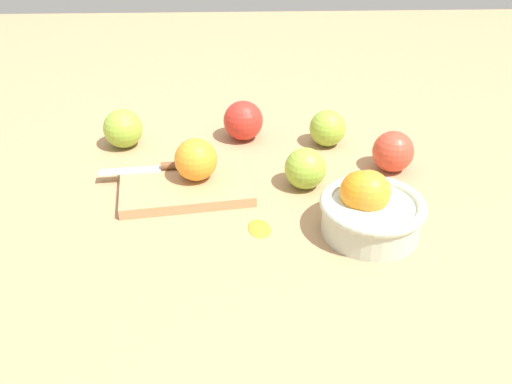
{
  "coord_description": "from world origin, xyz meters",
  "views": [
    {
      "loc": [
        0.03,
        0.84,
        0.52
      ],
      "look_at": [
        0.0,
        0.09,
        0.04
      ],
      "focal_mm": 38.63,
      "sensor_mm": 36.0,
      "label": 1
    }
  ],
  "objects_px": {
    "orange_on_board": "(196,160)",
    "apple_front_left": "(393,152)",
    "apple_front_left_2": "(328,128)",
    "bowl": "(370,209)",
    "knife": "(155,168)",
    "apple_mid_left": "(305,168)",
    "apple_front_right": "(123,129)",
    "apple_front_center": "(243,121)",
    "cutting_board": "(186,183)"
  },
  "relations": [
    {
      "from": "cutting_board",
      "to": "apple_front_left",
      "type": "height_order",
      "value": "apple_front_left"
    },
    {
      "from": "orange_on_board",
      "to": "apple_front_left_2",
      "type": "distance_m",
      "value": 0.3
    },
    {
      "from": "cutting_board",
      "to": "knife",
      "type": "height_order",
      "value": "knife"
    },
    {
      "from": "apple_front_right",
      "to": "apple_front_center",
      "type": "bearing_deg",
      "value": -174.13
    },
    {
      "from": "bowl",
      "to": "knife",
      "type": "relative_size",
      "value": 1.04
    },
    {
      "from": "cutting_board",
      "to": "orange_on_board",
      "type": "xyz_separation_m",
      "value": [
        -0.02,
        0.0,
        0.05
      ]
    },
    {
      "from": "orange_on_board",
      "to": "apple_front_right",
      "type": "relative_size",
      "value": 0.96
    },
    {
      "from": "bowl",
      "to": "apple_front_left_2",
      "type": "relative_size",
      "value": 2.24
    },
    {
      "from": "cutting_board",
      "to": "apple_mid_left",
      "type": "bearing_deg",
      "value": 178.76
    },
    {
      "from": "orange_on_board",
      "to": "apple_front_left",
      "type": "height_order",
      "value": "orange_on_board"
    },
    {
      "from": "apple_mid_left",
      "to": "apple_front_center",
      "type": "distance_m",
      "value": 0.22
    },
    {
      "from": "cutting_board",
      "to": "knife",
      "type": "xyz_separation_m",
      "value": [
        0.06,
        -0.03,
        0.01
      ]
    },
    {
      "from": "cutting_board",
      "to": "apple_front_right",
      "type": "bearing_deg",
      "value": -50.74
    },
    {
      "from": "apple_mid_left",
      "to": "apple_front_left",
      "type": "relative_size",
      "value": 0.96
    },
    {
      "from": "cutting_board",
      "to": "orange_on_board",
      "type": "relative_size",
      "value": 3.05
    },
    {
      "from": "apple_front_left",
      "to": "apple_front_left_2",
      "type": "distance_m",
      "value": 0.15
    },
    {
      "from": "apple_front_left_2",
      "to": "orange_on_board",
      "type": "bearing_deg",
      "value": 31.55
    },
    {
      "from": "apple_front_center",
      "to": "bowl",
      "type": "bearing_deg",
      "value": 119.89
    },
    {
      "from": "apple_front_center",
      "to": "orange_on_board",
      "type": "bearing_deg",
      "value": 65.77
    },
    {
      "from": "bowl",
      "to": "orange_on_board",
      "type": "xyz_separation_m",
      "value": [
        0.27,
        -0.14,
        0.01
      ]
    },
    {
      "from": "orange_on_board",
      "to": "apple_mid_left",
      "type": "relative_size",
      "value": 1.01
    },
    {
      "from": "cutting_board",
      "to": "apple_front_left_2",
      "type": "bearing_deg",
      "value": -150.47
    },
    {
      "from": "knife",
      "to": "apple_front_right",
      "type": "distance_m",
      "value": 0.15
    },
    {
      "from": "apple_front_left",
      "to": "cutting_board",
      "type": "bearing_deg",
      "value": 7.45
    },
    {
      "from": "apple_mid_left",
      "to": "apple_front_left",
      "type": "height_order",
      "value": "apple_front_left"
    },
    {
      "from": "knife",
      "to": "apple_front_right",
      "type": "bearing_deg",
      "value": -59.69
    },
    {
      "from": "orange_on_board",
      "to": "apple_front_left_2",
      "type": "height_order",
      "value": "orange_on_board"
    },
    {
      "from": "apple_mid_left",
      "to": "apple_front_right",
      "type": "distance_m",
      "value": 0.38
    },
    {
      "from": "apple_front_center",
      "to": "apple_front_left_2",
      "type": "height_order",
      "value": "apple_front_center"
    },
    {
      "from": "knife",
      "to": "orange_on_board",
      "type": "bearing_deg",
      "value": 158.02
    },
    {
      "from": "apple_mid_left",
      "to": "apple_front_center",
      "type": "bearing_deg",
      "value": -61.33
    },
    {
      "from": "orange_on_board",
      "to": "knife",
      "type": "bearing_deg",
      "value": -21.98
    },
    {
      "from": "bowl",
      "to": "apple_front_center",
      "type": "xyz_separation_m",
      "value": [
        0.19,
        -0.33,
        -0.0
      ]
    },
    {
      "from": "bowl",
      "to": "knife",
      "type": "xyz_separation_m",
      "value": [
        0.35,
        -0.17,
        -0.02
      ]
    },
    {
      "from": "cutting_board",
      "to": "apple_front_center",
      "type": "height_order",
      "value": "apple_front_center"
    },
    {
      "from": "bowl",
      "to": "orange_on_board",
      "type": "bearing_deg",
      "value": -27.25
    },
    {
      "from": "bowl",
      "to": "knife",
      "type": "bearing_deg",
      "value": -26.13
    },
    {
      "from": "apple_mid_left",
      "to": "apple_front_left",
      "type": "bearing_deg",
      "value": -162.15
    },
    {
      "from": "knife",
      "to": "apple_mid_left",
      "type": "bearing_deg",
      "value": 172.42
    },
    {
      "from": "apple_front_right",
      "to": "apple_front_center",
      "type": "xyz_separation_m",
      "value": [
        -0.24,
        -0.02,
        0.0
      ]
    },
    {
      "from": "cutting_board",
      "to": "knife",
      "type": "distance_m",
      "value": 0.07
    },
    {
      "from": "apple_mid_left",
      "to": "apple_front_left_2",
      "type": "relative_size",
      "value": 1.01
    },
    {
      "from": "knife",
      "to": "apple_front_center",
      "type": "xyz_separation_m",
      "value": [
        -0.16,
        -0.16,
        0.02
      ]
    },
    {
      "from": "bowl",
      "to": "apple_mid_left",
      "type": "relative_size",
      "value": 2.22
    },
    {
      "from": "cutting_board",
      "to": "apple_front_left",
      "type": "relative_size",
      "value": 2.98
    },
    {
      "from": "orange_on_board",
      "to": "bowl",
      "type": "bearing_deg",
      "value": 152.75
    },
    {
      "from": "apple_mid_left",
      "to": "apple_front_left_2",
      "type": "height_order",
      "value": "same"
    },
    {
      "from": "orange_on_board",
      "to": "apple_front_left_2",
      "type": "bearing_deg",
      "value": -148.45
    },
    {
      "from": "knife",
      "to": "apple_front_center",
      "type": "bearing_deg",
      "value": -135.85
    },
    {
      "from": "orange_on_board",
      "to": "apple_front_left",
      "type": "xyz_separation_m",
      "value": [
        -0.36,
        -0.05,
        -0.02
      ]
    }
  ]
}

